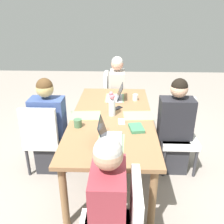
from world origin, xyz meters
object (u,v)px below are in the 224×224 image
(phone_silver, at_px, (121,122))
(person_head_left_left_far, at_px, (108,218))
(chair_far_left_mid, at_px, (43,135))
(laptop_head_left_left_far, at_px, (108,137))
(coffee_mug_centre_left, at_px, (78,123))
(chair_head_right_right_near, at_px, (113,96))
(phone_black, at_px, (117,108))
(person_head_right_right_near, at_px, (117,96))
(laptop_head_right_right_near, at_px, (116,96))
(flower_vase, at_px, (112,104))
(person_far_left_mid, at_px, (50,131))
(coffee_mug_near_right, at_px, (135,97))
(person_near_left_near, at_px, (174,131))
(chair_near_left_near, at_px, (178,130))
(book_red_cover, at_px, (136,128))
(coffee_mug_near_left, at_px, (97,158))
(dining_table, at_px, (112,121))

(phone_silver, bearing_deg, person_head_left_left_far, 171.83)
(phone_silver, bearing_deg, chair_far_left_mid, 82.07)
(person_head_left_left_far, distance_m, laptop_head_left_left_far, 0.79)
(person_head_left_left_far, xyz_separation_m, coffee_mug_centre_left, (1.03, 0.38, 0.25))
(chair_head_right_right_near, height_order, phone_black, chair_head_right_right_near)
(person_head_right_right_near, distance_m, laptop_head_right_right_near, 0.76)
(person_head_right_right_near, distance_m, flower_vase, 1.31)
(person_far_left_mid, distance_m, coffee_mug_near_right, 1.23)
(person_near_left_near, distance_m, person_far_left_mid, 1.54)
(person_head_right_right_near, bearing_deg, phone_black, -179.09)
(chair_near_left_near, height_order, chair_head_right_right_near, same)
(chair_near_left_near, distance_m, person_head_right_right_near, 1.42)
(person_head_right_right_near, height_order, laptop_head_left_left_far, person_head_right_right_near)
(chair_near_left_near, distance_m, flower_vase, 0.92)
(person_head_right_right_near, height_order, book_red_cover, person_head_right_right_near)
(chair_near_left_near, bearing_deg, person_far_left_mid, 94.45)
(laptop_head_left_left_far, distance_m, laptop_head_right_right_near, 1.15)
(chair_far_left_mid, height_order, coffee_mug_near_left, chair_far_left_mid)
(chair_far_left_mid, relative_size, person_head_right_right_near, 0.75)
(dining_table, height_order, chair_near_left_near, chair_near_left_near)
(person_far_left_mid, bearing_deg, laptop_head_left_left_far, -126.82)
(person_near_left_near, height_order, laptop_head_left_left_far, person_near_left_near)
(person_head_right_right_near, bearing_deg, laptop_head_left_left_far, 178.42)
(book_red_cover, bearing_deg, chair_near_left_near, -61.08)
(chair_near_left_near, xyz_separation_m, phone_black, (0.12, 0.77, 0.24))
(book_red_cover, bearing_deg, laptop_head_left_left_far, 121.07)
(phone_silver, bearing_deg, laptop_head_left_left_far, 159.43)
(person_head_right_right_near, height_order, coffee_mug_near_left, person_head_right_right_near)
(person_head_left_left_far, bearing_deg, person_near_left_near, -28.61)
(coffee_mug_centre_left, bearing_deg, coffee_mug_near_right, -38.45)
(flower_vase, height_order, book_red_cover, flower_vase)
(dining_table, bearing_deg, chair_near_left_near, -82.65)
(chair_far_left_mid, relative_size, phone_black, 6.00)
(phone_black, bearing_deg, flower_vase, 24.56)
(coffee_mug_centre_left, bearing_deg, person_far_left_mid, 55.56)
(person_near_left_near, height_order, coffee_mug_near_left, person_near_left_near)
(chair_far_left_mid, distance_m, book_red_cover, 1.16)
(chair_far_left_mid, bearing_deg, dining_table, -83.64)
(phone_black, bearing_deg, book_red_cover, 61.69)
(laptop_head_left_left_far, xyz_separation_m, laptop_head_right_right_near, (1.15, -0.05, -0.00))
(laptop_head_right_right_near, bearing_deg, person_head_left_left_far, 179.58)
(chair_head_right_right_near, relative_size, flower_vase, 2.98)
(laptop_head_left_left_far, relative_size, phone_black, 2.13)
(dining_table, relative_size, chair_near_left_near, 2.28)
(laptop_head_right_right_near, bearing_deg, chair_head_right_right_near, 5.52)
(person_head_left_left_far, xyz_separation_m, coffee_mug_near_left, (0.39, 0.11, 0.25))
(person_near_left_near, distance_m, chair_far_left_mid, 1.60)
(phone_silver, bearing_deg, chair_near_left_near, -73.29)
(coffee_mug_near_left, xyz_separation_m, phone_black, (1.17, -0.14, -0.04))
(laptop_head_left_left_far, distance_m, coffee_mug_centre_left, 0.45)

